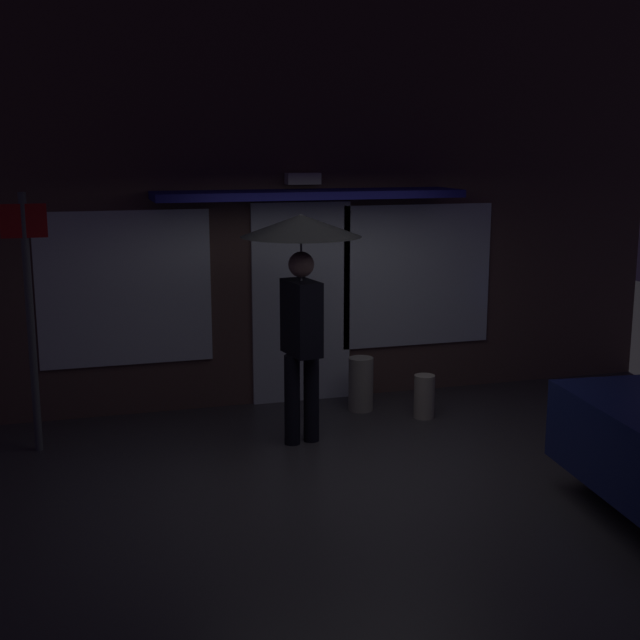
# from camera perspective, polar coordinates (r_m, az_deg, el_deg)

# --- Properties ---
(ground_plane) EXTENTS (18.00, 18.00, 0.00)m
(ground_plane) POSITION_cam_1_polar(r_m,az_deg,el_deg) (7.63, 3.13, -9.91)
(ground_plane) COLOR #38353A
(building_facade) EXTENTS (8.54, 1.00, 4.60)m
(building_facade) POSITION_cam_1_polar(r_m,az_deg,el_deg) (9.35, -1.56, 8.36)
(building_facade) COLOR brown
(building_facade) RESTS_ON ground
(person_with_umbrella) EXTENTS (1.12, 1.12, 2.18)m
(person_with_umbrella) POSITION_cam_1_polar(r_m,az_deg,el_deg) (7.88, -1.26, 3.73)
(person_with_umbrella) COLOR black
(person_with_umbrella) RESTS_ON ground
(street_sign_post) EXTENTS (0.40, 0.07, 2.39)m
(street_sign_post) POSITION_cam_1_polar(r_m,az_deg,el_deg) (8.14, -18.79, 0.77)
(street_sign_post) COLOR #595B60
(street_sign_post) RESTS_ON ground
(sidewalk_bollard) EXTENTS (0.22, 0.22, 0.46)m
(sidewalk_bollard) POSITION_cam_1_polar(r_m,az_deg,el_deg) (9.00, 6.96, -5.08)
(sidewalk_bollard) COLOR #B2A899
(sidewalk_bollard) RESTS_ON ground
(sidewalk_bollard_2) EXTENTS (0.27, 0.27, 0.58)m
(sidewalk_bollard_2) POSITION_cam_1_polar(r_m,az_deg,el_deg) (9.18, 2.74, -4.28)
(sidewalk_bollard_2) COLOR #9E998E
(sidewalk_bollard_2) RESTS_ON ground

